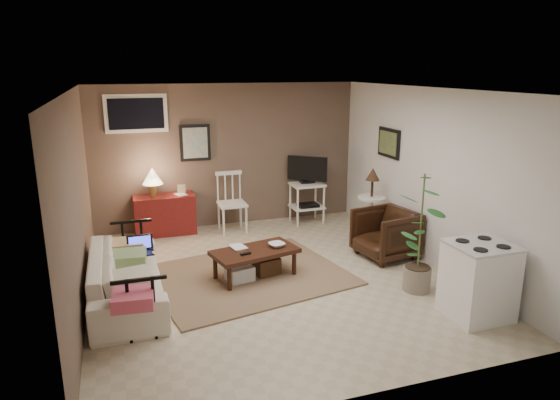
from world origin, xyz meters
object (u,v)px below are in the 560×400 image
object	(u,v)px
tv_stand	(307,188)
armchair	(386,231)
side_table	(372,196)
stove	(479,280)
potted_plant	(421,229)
coffee_table	(255,261)
sofa	(125,269)
spindle_chair	(232,204)
red_console	(164,211)

from	to	relation	value
tv_stand	armchair	distance (m)	1.97
tv_stand	armchair	xyz separation A→B (m)	(0.47, -1.90, -0.24)
side_table	armchair	world-z (taller)	side_table
armchair	stove	distance (m)	1.88
potted_plant	stove	bearing A→B (deg)	-72.16
coffee_table	stove	size ratio (longest dim) A/B	1.39
sofa	spindle_chair	distance (m)	2.77
sofa	coffee_table	bearing A→B (deg)	-84.78
coffee_table	potted_plant	bearing A→B (deg)	-28.56
stove	potted_plant	bearing A→B (deg)	107.84
red_console	spindle_chair	bearing A→B (deg)	-9.41
spindle_chair	armchair	bearing A→B (deg)	-45.75
red_console	spindle_chair	xyz separation A→B (m)	(1.09, -0.18, 0.07)
potted_plant	coffee_table	bearing A→B (deg)	151.44
sofa	spindle_chair	world-z (taller)	spindle_chair
spindle_chair	side_table	distance (m)	2.29
coffee_table	potted_plant	world-z (taller)	potted_plant
coffee_table	side_table	distance (m)	2.37
armchair	stove	size ratio (longest dim) A/B	0.91
potted_plant	stove	size ratio (longest dim) A/B	1.75
red_console	spindle_chair	size ratio (longest dim) A/B	1.14
sofa	stove	size ratio (longest dim) A/B	2.38
red_console	tv_stand	world-z (taller)	tv_stand
coffee_table	spindle_chair	xyz separation A→B (m)	(0.16, 1.99, 0.23)
spindle_chair	potted_plant	bearing A→B (deg)	-61.26
spindle_chair	red_console	bearing A→B (deg)	170.59
sofa	potted_plant	world-z (taller)	potted_plant
side_table	potted_plant	size ratio (longest dim) A/B	0.78
side_table	stove	size ratio (longest dim) A/B	1.36
coffee_table	red_console	size ratio (longest dim) A/B	1.06
red_console	tv_stand	bearing A→B (deg)	-3.38
tv_stand	potted_plant	distance (m)	3.02
armchair	potted_plant	bearing A→B (deg)	-18.94
coffee_table	stove	bearing A→B (deg)	-40.56
potted_plant	sofa	bearing A→B (deg)	166.21
sofa	side_table	xyz separation A→B (m)	(3.74, 1.03, 0.32)
coffee_table	stove	distance (m)	2.69
sofa	tv_stand	bearing A→B (deg)	-54.99
red_console	stove	size ratio (longest dim) A/B	1.32
spindle_chair	side_table	xyz separation A→B (m)	(1.98, -1.11, 0.25)
tv_stand	side_table	world-z (taller)	tv_stand
spindle_chair	armchair	distance (m)	2.61
sofa	potted_plant	distance (m)	3.51
tv_stand	potted_plant	bearing A→B (deg)	-84.76
coffee_table	spindle_chair	bearing A→B (deg)	85.31
sofa	armchair	bearing A→B (deg)	-85.63
coffee_table	spindle_chair	world-z (taller)	spindle_chair
spindle_chair	stove	world-z (taller)	spindle_chair
sofa	spindle_chair	size ratio (longest dim) A/B	2.06
sofa	tv_stand	world-z (taller)	tv_stand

